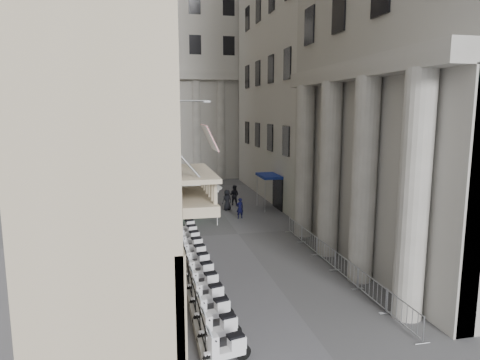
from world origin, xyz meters
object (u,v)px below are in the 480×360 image
object	(u,v)px
info_kiosk	(172,207)
pedestrian_b	(234,195)
security_tent	(193,181)
street_lamp	(181,145)
pedestrian_a	(240,208)

from	to	relation	value
info_kiosk	pedestrian_b	distance (m)	6.99
security_tent	street_lamp	world-z (taller)	street_lamp
street_lamp	pedestrian_b	xyz separation A→B (m)	(4.78, 1.18, -4.67)
info_kiosk	pedestrian_a	size ratio (longest dim) A/B	1.19
info_kiosk	security_tent	bearing A→B (deg)	-36.61
street_lamp	pedestrian_a	distance (m)	7.33
pedestrian_a	security_tent	bearing A→B (deg)	-7.63
info_kiosk	pedestrian_a	bearing A→B (deg)	-13.92
info_kiosk	pedestrian_b	bearing A→B (deg)	29.27
security_tent	pedestrian_a	size ratio (longest dim) A/B	2.82
street_lamp	info_kiosk	xyz separation A→B (m)	(-0.98, -2.79, -4.61)
security_tent	pedestrian_b	distance (m)	6.84
pedestrian_a	pedestrian_b	world-z (taller)	pedestrian_b
security_tent	pedestrian_a	xyz separation A→B (m)	(3.68, 0.15, -2.31)
security_tent	street_lamp	bearing A→B (deg)	98.68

